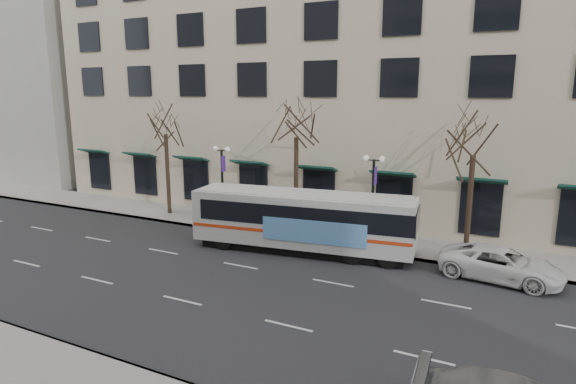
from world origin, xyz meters
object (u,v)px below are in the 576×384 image
Objects in this scene: tree_far_mid at (296,121)px; city_bus at (304,220)px; lamp_post_left at (222,181)px; lamp_post_right at (373,196)px; tree_far_right at (475,136)px; white_pickup at (501,264)px; tree_far_left at (165,120)px.

city_bus is at bearing -57.57° from tree_far_mid.
city_bus is at bearing -19.14° from lamp_post_left.
tree_far_mid is at bearing 173.17° from lamp_post_right.
tree_far_right is at bearing -0.00° from tree_far_mid.
lamp_post_left is 7.38m from city_bus.
tree_far_left is at bearing 90.86° from white_pickup.
lamp_post_left is 0.42× the size of city_bus.
lamp_post_left is 17.08m from white_pickup.
lamp_post_right is 4.09m from city_bus.
lamp_post_right reaches higher than city_bus.
lamp_post_right is (5.01, -0.60, -3.96)m from tree_far_mid.
lamp_post_right is at bearing -2.29° from tree_far_left.
tree_far_right is (20.00, 0.00, -0.28)m from tree_far_left.
white_pickup is at bearing -6.78° from lamp_post_left.
city_bus is at bearing 99.91° from white_pickup.
city_bus is (11.90, -2.99, -4.90)m from tree_far_left.
city_bus is at bearing -142.41° from lamp_post_right.
tree_far_mid reaches higher than white_pickup.
tree_far_left is 1.60× the size of lamp_post_right.
white_pickup is (9.93, 0.39, -1.04)m from city_bus.
lamp_post_left is 0.95× the size of white_pickup.
tree_far_left is 13.21m from city_bus.
white_pickup is at bearing -16.34° from lamp_post_right.
lamp_post_right reaches higher than white_pickup.
tree_far_left is 6.29m from lamp_post_left.
city_bus is 2.27× the size of white_pickup.
tree_far_right is at bearing 12.72° from city_bus.
lamp_post_left is (-14.99, -0.60, -3.48)m from tree_far_right.
city_bus is (6.89, -2.39, -1.14)m from lamp_post_left.
lamp_post_left and lamp_post_right have the same top height.
tree_far_mid reaches higher than lamp_post_left.
tree_far_right reaches higher than lamp_post_left.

